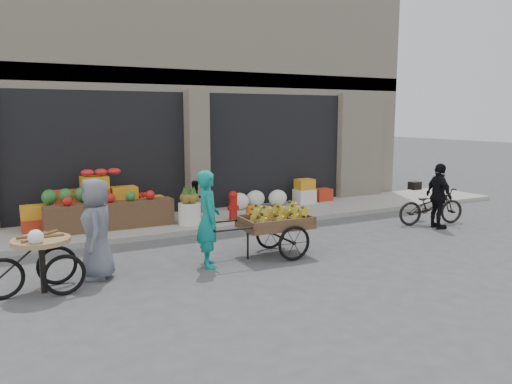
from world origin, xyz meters
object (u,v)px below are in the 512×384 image
vendor_woman (208,219)px  vendor_grey (97,229)px  orange_bucket (252,212)px  cyclist (439,196)px  fire_hydrant (233,204)px  tricycle_cart (41,256)px  bicycle (431,206)px  pineapple_bin (190,214)px  banana_cart (273,221)px  seated_person (196,199)px

vendor_woman → vendor_grey: bearing=95.7°
orange_bucket → cyclist: 4.43m
fire_hydrant → vendor_grey: 4.50m
fire_hydrant → orange_bucket: 0.55m
vendor_woman → tricycle_cart: 2.73m
bicycle → cyclist: size_ratio=1.12×
pineapple_bin → banana_cart: bearing=-78.1°
fire_hydrant → cyclist: 4.85m
banana_cart → tricycle_cart: bearing=-176.1°
pineapple_bin → bicycle: bearing=-22.8°
fire_hydrant → banana_cart: bearing=-100.1°
fire_hydrant → seated_person: size_ratio=0.76×
cyclist → pineapple_bin: bearing=76.3°
vendor_woman → bicycle: 6.15m
fire_hydrant → vendor_grey: bearing=-144.8°
seated_person → vendor_woman: (-1.13, -3.49, 0.27)m
seated_person → vendor_woman: 3.68m
seated_person → cyclist: size_ratio=0.61×
vendor_grey → banana_cart: bearing=97.6°
pineapple_bin → vendor_woman: size_ratio=0.31×
tricycle_cart → vendor_woman: bearing=-2.4°
seated_person → vendor_grey: 4.40m
orange_bucket → banana_cart: size_ratio=0.14×
orange_bucket → pineapple_bin: bearing=176.4°
banana_cart → vendor_woman: vendor_woman is taller
tricycle_cart → vendor_grey: size_ratio=0.88×
vendor_woman → vendor_grey: size_ratio=1.04×
cyclist → fire_hydrant: bearing=70.8°
vendor_grey → cyclist: size_ratio=1.07×
seated_person → tricycle_cart: size_ratio=0.65×
seated_person → fire_hydrant: bearing=-52.9°
banana_cart → cyclist: bearing=4.6°
banana_cart → tricycle_cart: tricycle_cart is taller
seated_person → tricycle_cart: (-3.83, -3.56, -0.02)m
tricycle_cart → vendor_grey: vendor_grey is taller
fire_hydrant → tricycle_cart: tricycle_cart is taller
pineapple_bin → vendor_grey: vendor_grey is taller
seated_person → pineapple_bin: bearing=-133.7°
tricycle_cart → bicycle: 8.84m
orange_bucket → bicycle: bearing=-29.8°
pineapple_bin → vendor_grey: size_ratio=0.32×
vendor_woman → vendor_grey: (-1.84, 0.25, -0.03)m
cyclist → vendor_woman: bearing=105.7°
vendor_woman → fire_hydrant: bearing=-19.3°
banana_cart → orange_bucket: bearing=72.3°
vendor_grey → bicycle: 7.96m
orange_bucket → tricycle_cart: bearing=-150.4°
tricycle_cart → vendor_grey: (0.87, 0.32, 0.26)m
pineapple_bin → fire_hydrant: bearing=-2.6°
seated_person → tricycle_cart: seated_person is taller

